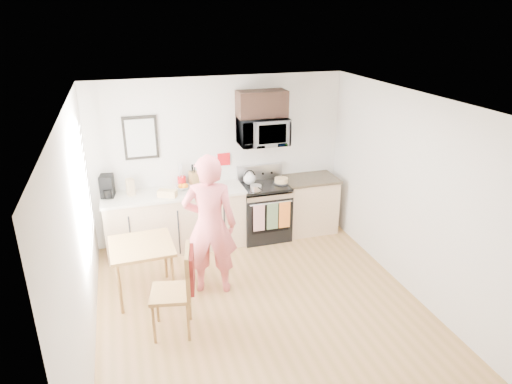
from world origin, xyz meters
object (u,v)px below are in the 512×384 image
object	(u,v)px
chair	(183,280)
cake	(281,181)
range	(264,212)
dining_table	(142,251)
person	(210,225)
microwave	(263,131)

from	to	relation	value
chair	cake	size ratio (longest dim) A/B	4.07
range	cake	xyz separation A→B (m)	(0.27, -0.04, 0.53)
dining_table	cake	distance (m)	2.55
chair	person	bearing A→B (deg)	69.43
dining_table	chair	bearing A→B (deg)	-65.74
range	dining_table	xyz separation A→B (m)	(-2.01, -1.14, 0.21)
range	dining_table	bearing A→B (deg)	-150.46
microwave	dining_table	distance (m)	2.61
dining_table	cake	bearing A→B (deg)	25.73
microwave	person	xyz separation A→B (m)	(-1.14, -1.37, -0.81)
range	dining_table	size ratio (longest dim) A/B	1.48
range	chair	distance (m)	2.60
range	chair	xyz separation A→B (m)	(-1.61, -2.03, 0.25)
person	chair	xyz separation A→B (m)	(-0.47, -0.76, -0.26)
chair	cake	bearing A→B (deg)	57.63
range	person	world-z (taller)	person
person	dining_table	size ratio (longest dim) A/B	2.42
dining_table	chair	xyz separation A→B (m)	(0.40, -0.89, 0.04)
microwave	cake	bearing A→B (deg)	-27.50
chair	range	bearing A→B (deg)	62.62
dining_table	microwave	bearing A→B (deg)	31.75
cake	microwave	bearing A→B (deg)	152.50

